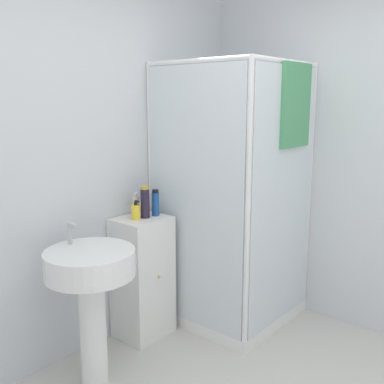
# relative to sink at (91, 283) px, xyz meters

# --- Properties ---
(wall_back) EXTENTS (6.40, 0.06, 2.50)m
(wall_back) POSITION_rel_sink_xyz_m (0.06, 0.39, 0.61)
(wall_back) COLOR silver
(wall_back) RESTS_ON ground_plane
(shower_enclosure) EXTENTS (0.90, 0.93, 1.95)m
(shower_enclosure) POSITION_rel_sink_xyz_m (1.22, -0.17, -0.11)
(shower_enclosure) COLOR white
(shower_enclosure) RESTS_ON ground_plane
(vanity_cabinet) EXTENTS (0.37, 0.33, 0.88)m
(vanity_cabinet) POSITION_rel_sink_xyz_m (0.60, 0.20, -0.20)
(vanity_cabinet) COLOR white
(vanity_cabinet) RESTS_ON ground_plane
(sink) EXTENTS (0.52, 0.52, 0.97)m
(sink) POSITION_rel_sink_xyz_m (0.00, 0.00, 0.00)
(sink) COLOR white
(sink) RESTS_ON ground_plane
(soap_dispenser) EXTENTS (0.06, 0.06, 0.13)m
(soap_dispenser) POSITION_rel_sink_xyz_m (0.55, 0.20, 0.29)
(soap_dispenser) COLOR yellow
(soap_dispenser) RESTS_ON vanity_cabinet
(shampoo_bottle_tall_black) EXTENTS (0.06, 0.06, 0.23)m
(shampoo_bottle_tall_black) POSITION_rel_sink_xyz_m (0.62, 0.18, 0.35)
(shampoo_bottle_tall_black) COLOR #281E33
(shampoo_bottle_tall_black) RESTS_ON vanity_cabinet
(shampoo_bottle_blue) EXTENTS (0.05, 0.05, 0.19)m
(shampoo_bottle_blue) POSITION_rel_sink_xyz_m (0.71, 0.17, 0.33)
(shampoo_bottle_blue) COLOR #1E4C93
(shampoo_bottle_blue) RESTS_ON vanity_cabinet
(lotion_bottle_white) EXTENTS (0.04, 0.04, 0.18)m
(lotion_bottle_white) POSITION_rel_sink_xyz_m (0.60, 0.26, 0.31)
(lotion_bottle_white) COLOR beige
(lotion_bottle_white) RESTS_ON vanity_cabinet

